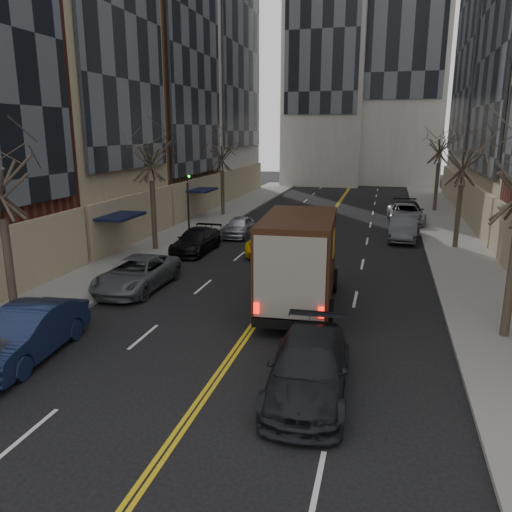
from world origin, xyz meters
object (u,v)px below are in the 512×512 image
at_px(observer_sedan, 309,368).
at_px(pedestrian, 302,289).
at_px(taxi, 270,241).
at_px(ups_truck, 300,261).

xyz_separation_m(observer_sedan, pedestrian, (-1.28, 6.48, 0.13)).
bearing_deg(taxi, ups_truck, -74.52).
height_order(taxi, pedestrian, pedestrian).
bearing_deg(taxi, pedestrian, -74.28).
bearing_deg(pedestrian, observer_sedan, -163.48).
height_order(ups_truck, observer_sedan, ups_truck).
xyz_separation_m(ups_truck, taxi, (-3.27, 8.90, -1.26)).
xyz_separation_m(ups_truck, pedestrian, (0.17, -0.33, -1.07)).
distance_m(ups_truck, pedestrian, 1.13).
bearing_deg(observer_sedan, pedestrian, 98.49).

